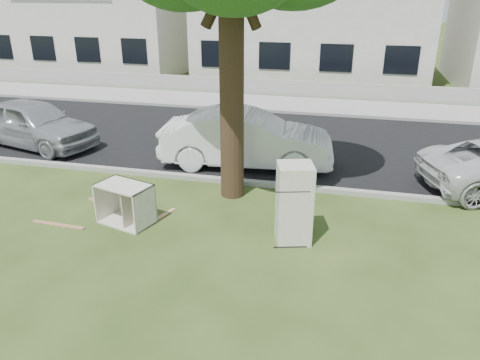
% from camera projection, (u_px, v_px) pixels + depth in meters
% --- Properties ---
extents(ground, '(120.00, 120.00, 0.00)m').
position_uv_depth(ground, '(230.00, 233.00, 9.39)').
color(ground, '#2A4217').
extents(road, '(120.00, 7.00, 0.01)m').
position_uv_depth(road, '(277.00, 142.00, 14.77)').
color(road, black).
rests_on(road, ground).
extents(kerb_near, '(120.00, 0.18, 0.12)m').
position_uv_depth(kerb_near, '(254.00, 185.00, 11.59)').
color(kerb_near, gray).
rests_on(kerb_near, ground).
extents(kerb_far, '(120.00, 0.18, 0.12)m').
position_uv_depth(kerb_far, '(292.00, 114.00, 17.96)').
color(kerb_far, gray).
rests_on(kerb_far, ground).
extents(sidewalk, '(120.00, 2.80, 0.01)m').
position_uv_depth(sidewalk, '(296.00, 105.00, 19.26)').
color(sidewalk, gray).
rests_on(sidewalk, ground).
extents(low_wall, '(120.00, 0.15, 0.70)m').
position_uv_depth(low_wall, '(301.00, 89.00, 20.56)').
color(low_wall, gray).
rests_on(low_wall, ground).
extents(townhouse_left, '(10.20, 8.16, 7.04)m').
position_uv_depth(townhouse_left, '(101.00, 5.00, 26.27)').
color(townhouse_left, beige).
rests_on(townhouse_left, ground).
extents(townhouse_center, '(11.22, 8.16, 7.44)m').
position_uv_depth(townhouse_center, '(315.00, 3.00, 23.65)').
color(townhouse_center, silver).
rests_on(townhouse_center, ground).
extents(fridge, '(0.78, 0.75, 1.57)m').
position_uv_depth(fridge, '(294.00, 204.00, 8.82)').
color(fridge, '#B4B0A2').
rests_on(fridge, ground).
extents(cabinet, '(1.24, 0.97, 0.85)m').
position_uv_depth(cabinet, '(125.00, 204.00, 9.64)').
color(cabinet, white).
rests_on(cabinet, ground).
extents(plank_a, '(1.21, 0.16, 0.02)m').
position_uv_depth(plank_a, '(58.00, 225.00, 9.67)').
color(plank_a, '#A4744F').
rests_on(plank_a, ground).
extents(plank_b, '(0.76, 0.50, 0.02)m').
position_uv_depth(plank_b, '(99.00, 203.00, 10.61)').
color(plank_b, '#9E7053').
rests_on(plank_b, ground).
extents(plank_c, '(0.37, 0.82, 0.02)m').
position_uv_depth(plank_c, '(162.00, 216.00, 10.03)').
color(plank_c, tan).
rests_on(plank_c, ground).
extents(car_center, '(4.74, 2.06, 1.52)m').
position_uv_depth(car_center, '(247.00, 139.00, 12.60)').
color(car_center, silver).
rests_on(car_center, ground).
extents(car_left, '(4.49, 2.69, 1.43)m').
position_uv_depth(car_left, '(33.00, 123.00, 14.18)').
color(car_left, '#999B9F').
rests_on(car_left, ground).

